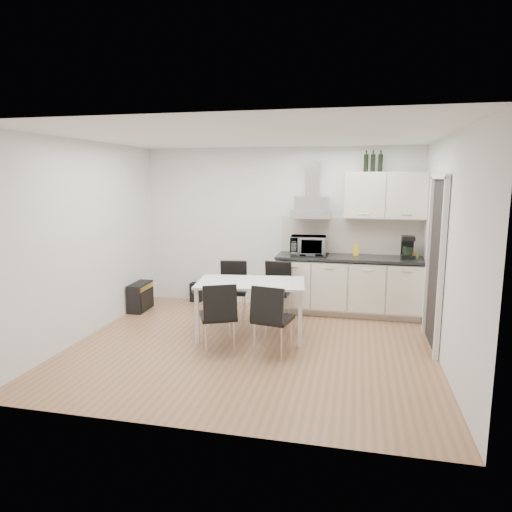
{
  "coord_description": "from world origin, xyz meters",
  "views": [
    {
      "loc": [
        1.25,
        -5.36,
        2.12
      ],
      "look_at": [
        -0.03,
        0.39,
        1.1
      ],
      "focal_mm": 32.0,
      "sensor_mm": 36.0,
      "label": 1
    }
  ],
  "objects_px": {
    "guitar_amp": "(140,297)",
    "chair_near_right": "(273,320)",
    "floor_speaker": "(197,292)",
    "dining_table": "(251,288)",
    "kitchenette": "(351,262)",
    "chair_far_left": "(232,292)",
    "chair_near_left": "(218,317)",
    "chair_far_right": "(275,293)"
  },
  "relations": [
    {
      "from": "dining_table",
      "to": "chair_near_left",
      "type": "bearing_deg",
      "value": -119.82
    },
    {
      "from": "chair_far_right",
      "to": "floor_speaker",
      "type": "bearing_deg",
      "value": -24.66
    },
    {
      "from": "chair_near_right",
      "to": "kitchenette",
      "type": "bearing_deg",
      "value": 76.57
    },
    {
      "from": "guitar_amp",
      "to": "chair_near_right",
      "type": "bearing_deg",
      "value": -31.97
    },
    {
      "from": "chair_near_right",
      "to": "floor_speaker",
      "type": "bearing_deg",
      "value": 140.33
    },
    {
      "from": "chair_far_left",
      "to": "guitar_amp",
      "type": "distance_m",
      "value": 1.62
    },
    {
      "from": "kitchenette",
      "to": "dining_table",
      "type": "height_order",
      "value": "kitchenette"
    },
    {
      "from": "chair_near_left",
      "to": "dining_table",
      "type": "bearing_deg",
      "value": 42.24
    },
    {
      "from": "kitchenette",
      "to": "dining_table",
      "type": "distance_m",
      "value": 1.86
    },
    {
      "from": "chair_far_right",
      "to": "guitar_amp",
      "type": "xyz_separation_m",
      "value": [
        -2.23,
        0.11,
        -0.22
      ]
    },
    {
      "from": "chair_near_right",
      "to": "floor_speaker",
      "type": "xyz_separation_m",
      "value": [
        -1.73,
        2.1,
        -0.28
      ]
    },
    {
      "from": "kitchenette",
      "to": "chair_far_right",
      "type": "xyz_separation_m",
      "value": [
        -1.08,
        -0.66,
        -0.39
      ]
    },
    {
      "from": "dining_table",
      "to": "floor_speaker",
      "type": "xyz_separation_m",
      "value": [
        -1.32,
        1.5,
        -0.51
      ]
    },
    {
      "from": "chair_far_left",
      "to": "kitchenette",
      "type": "bearing_deg",
      "value": -165.49
    },
    {
      "from": "chair_far_right",
      "to": "chair_near_left",
      "type": "xyz_separation_m",
      "value": [
        -0.47,
        -1.31,
        0.0
      ]
    },
    {
      "from": "guitar_amp",
      "to": "floor_speaker",
      "type": "relative_size",
      "value": 1.68
    },
    {
      "from": "chair_near_right",
      "to": "chair_far_left",
      "type": "bearing_deg",
      "value": 135.74
    },
    {
      "from": "kitchenette",
      "to": "dining_table",
      "type": "bearing_deg",
      "value": -133.87
    },
    {
      "from": "kitchenette",
      "to": "guitar_amp",
      "type": "distance_m",
      "value": 3.4
    },
    {
      "from": "chair_far_left",
      "to": "floor_speaker",
      "type": "height_order",
      "value": "chair_far_left"
    },
    {
      "from": "chair_far_right",
      "to": "chair_near_right",
      "type": "distance_m",
      "value": 1.29
    },
    {
      "from": "chair_far_left",
      "to": "chair_far_right",
      "type": "height_order",
      "value": "same"
    },
    {
      "from": "chair_far_right",
      "to": "guitar_amp",
      "type": "bearing_deg",
      "value": 0.71
    },
    {
      "from": "kitchenette",
      "to": "chair_near_right",
      "type": "height_order",
      "value": "kitchenette"
    },
    {
      "from": "chair_far_right",
      "to": "chair_far_left",
      "type": "bearing_deg",
      "value": 11.13
    },
    {
      "from": "chair_far_left",
      "to": "chair_near_left",
      "type": "xyz_separation_m",
      "value": [
        0.16,
        -1.23,
        0.0
      ]
    },
    {
      "from": "dining_table",
      "to": "floor_speaker",
      "type": "bearing_deg",
      "value": 124.08
    },
    {
      "from": "chair_far_left",
      "to": "chair_near_left",
      "type": "bearing_deg",
      "value": 88.27
    },
    {
      "from": "guitar_amp",
      "to": "chair_far_right",
      "type": "bearing_deg",
      "value": -5.11
    },
    {
      "from": "chair_near_right",
      "to": "guitar_amp",
      "type": "xyz_separation_m",
      "value": [
        -2.43,
        1.39,
        -0.22
      ]
    },
    {
      "from": "dining_table",
      "to": "chair_far_left",
      "type": "height_order",
      "value": "chair_far_left"
    },
    {
      "from": "kitchenette",
      "to": "chair_far_left",
      "type": "distance_m",
      "value": 1.9
    },
    {
      "from": "chair_near_left",
      "to": "chair_near_right",
      "type": "distance_m",
      "value": 0.68
    },
    {
      "from": "chair_far_left",
      "to": "chair_far_right",
      "type": "xyz_separation_m",
      "value": [
        0.63,
        0.08,
        0.0
      ]
    },
    {
      "from": "floor_speaker",
      "to": "chair_far_right",
      "type": "bearing_deg",
      "value": -28.22
    },
    {
      "from": "dining_table",
      "to": "chair_near_right",
      "type": "bearing_deg",
      "value": -62.62
    },
    {
      "from": "floor_speaker",
      "to": "chair_near_left",
      "type": "bearing_deg",
      "value": -63.58
    },
    {
      "from": "floor_speaker",
      "to": "dining_table",
      "type": "bearing_deg",
      "value": -48.59
    },
    {
      "from": "dining_table",
      "to": "chair_far_left",
      "type": "distance_m",
      "value": 0.76
    },
    {
      "from": "chair_far_right",
      "to": "chair_near_right",
      "type": "height_order",
      "value": "same"
    },
    {
      "from": "kitchenette",
      "to": "chair_far_right",
      "type": "relative_size",
      "value": 2.86
    },
    {
      "from": "kitchenette",
      "to": "floor_speaker",
      "type": "bearing_deg",
      "value": 176.37
    }
  ]
}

